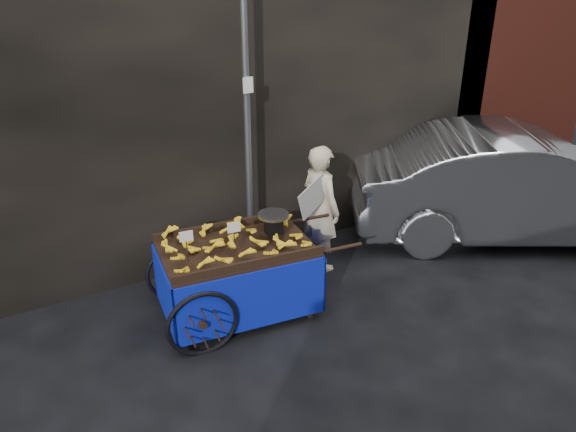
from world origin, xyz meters
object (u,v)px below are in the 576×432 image
vendor (321,208)px  parked_car (520,184)px  banana_cart (232,255)px  plastic_bag (296,274)px

vendor → parked_car: size_ratio=0.35×
vendor → parked_car: bearing=-111.2°
banana_cart → parked_car: size_ratio=0.50×
vendor → plastic_bag: vendor is taller
parked_car → vendor: bearing=108.1°
banana_cart → parked_car: bearing=4.2°
vendor → plastic_bag: (-0.48, -0.22, -0.71)m
plastic_bag → banana_cart: bearing=-166.5°
banana_cart → vendor: bearing=23.5°
banana_cart → vendor: size_ratio=1.42×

